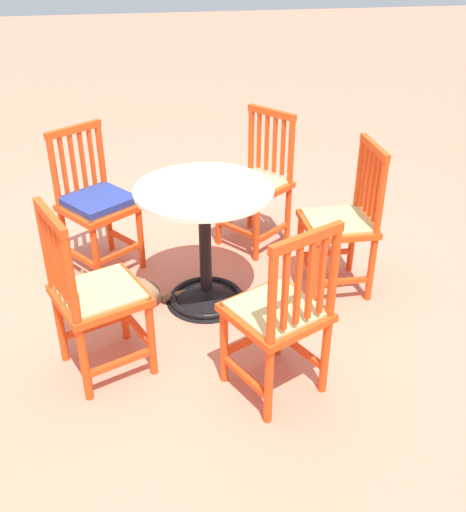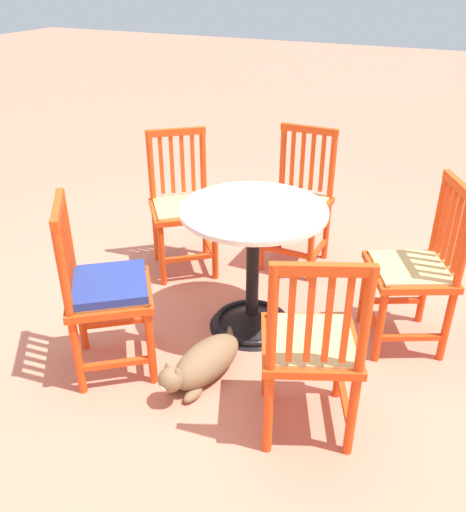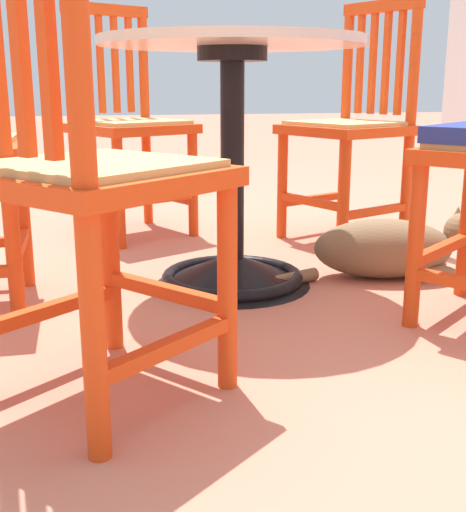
# 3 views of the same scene
# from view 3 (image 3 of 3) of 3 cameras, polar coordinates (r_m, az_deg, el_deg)

# --- Properties ---
(ground_plane) EXTENTS (24.00, 24.00, 0.00)m
(ground_plane) POSITION_cam_3_polar(r_m,az_deg,el_deg) (2.00, 1.45, -2.88)
(ground_plane) COLOR #C6755B
(cafe_table) EXTENTS (0.76, 0.76, 0.73)m
(cafe_table) POSITION_cam_3_polar(r_m,az_deg,el_deg) (1.98, -0.06, 5.43)
(cafe_table) COLOR black
(cafe_table) RESTS_ON ground_plane
(orange_chair_near_fence) EXTENTS (0.54, 0.54, 0.91)m
(orange_chair_near_fence) POSITION_cam_3_polar(r_m,az_deg,el_deg) (2.72, -9.02, 10.90)
(orange_chair_near_fence) COLOR #D64214
(orange_chair_near_fence) RESTS_ON ground_plane
(orange_chair_by_planter) EXTENTS (0.56, 0.56, 0.91)m
(orange_chair_by_planter) POSITION_cam_3_polar(r_m,az_deg,el_deg) (1.23, -12.61, 6.52)
(orange_chair_by_planter) COLOR #D64214
(orange_chair_by_planter) RESTS_ON ground_plane
(orange_chair_tucked_in) EXTENTS (0.52, 0.52, 0.91)m
(orange_chair_tucked_in) POSITION_cam_3_polar(r_m,az_deg,el_deg) (2.64, 10.17, 10.74)
(orange_chair_tucked_in) COLOR #D64214
(orange_chair_tucked_in) RESTS_ON ground_plane
(tabby_cat) EXTENTS (0.30, 0.75, 0.23)m
(tabby_cat) POSITION_cam_3_polar(r_m,az_deg,el_deg) (2.16, 13.81, 0.63)
(tabby_cat) COLOR brown
(tabby_cat) RESTS_ON ground_plane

